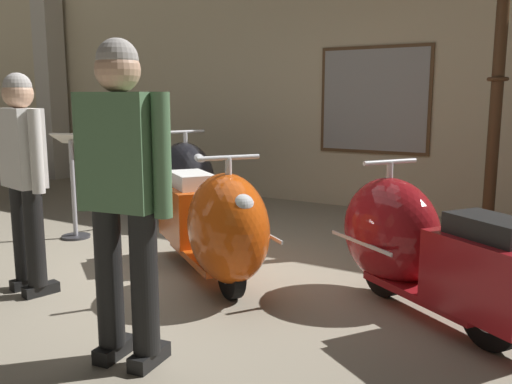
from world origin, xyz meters
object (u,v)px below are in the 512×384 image
Objects in this scene: scooter_0 at (173,179)px; visitor_0 at (24,169)px; visitor_1 at (123,182)px; scooter_2 at (416,245)px; scooter_1 at (215,225)px; info_stanchion at (74,195)px; lamppost at (497,86)px.

visitor_0 reaches higher than scooter_0.
visitor_1 is (2.02, -2.80, 0.49)m from scooter_0.
scooter_2 is 1.92m from visitor_1.
info_stanchion is at bearing -155.74° from scooter_1.
scooter_0 is at bearing 10.55° from scooter_2.
lamppost is 1.74× the size of visitor_1.
scooter_1 is at bearing 6.82° from visitor_1.
lamppost reaches higher than scooter_0.
scooter_2 is 0.94× the size of visitor_1.
visitor_1 reaches higher than visitor_0.
lamppost reaches higher than scooter_2.
visitor_1 is 1.59× the size of info_stanchion.
visitor_1 is (1.36, -0.42, 0.07)m from visitor_0.
visitor_1 is at bearing -31.93° from scooter_0.
lamppost is (0.15, 2.00, 1.04)m from scooter_2.
visitor_0 is at bearing -130.15° from lamppost.
lamppost reaches higher than scooter_1.
visitor_1 is at bearing -94.50° from visitor_0.
scooter_1 is 0.55× the size of lamppost.
visitor_1 is at bearing -109.42° from lamppost.
visitor_0 is (0.66, -2.38, 0.42)m from scooter_0.
info_stanchion is at bearing 50.64° from visitor_0.
scooter_1 reaches higher than scooter_2.
scooter_0 is at bearing 27.89° from visitor_1.
visitor_1 reaches higher than scooter_2.
visitor_1 is at bearing -39.88° from scooter_1.
scooter_0 is 0.60× the size of lamppost.
visitor_1 reaches higher than scooter_1.
visitor_0 is at bearing -105.86° from scooter_1.
scooter_0 is 1.05× the size of visitor_1.
info_stanchion is at bearing 46.84° from visitor_1.
scooter_1 is at bearing -20.27° from scooter_0.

